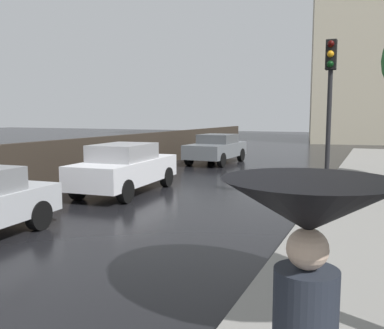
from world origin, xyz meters
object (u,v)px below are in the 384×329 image
object	(u,v)px
car_white_far_ahead	(125,168)
traffic_light	(330,90)
pedestrian_with_umbrella_near	(308,259)
car_grey_behind_camera	(216,148)

from	to	relation	value
car_white_far_ahead	traffic_light	distance (m)	6.32
car_white_far_ahead	pedestrian_with_umbrella_near	xyz separation A→B (m)	(6.76, -8.68, 0.86)
car_white_far_ahead	car_grey_behind_camera	size ratio (longest dim) A/B	1.05
pedestrian_with_umbrella_near	car_white_far_ahead	bearing A→B (deg)	139.96
car_grey_behind_camera	pedestrian_with_umbrella_near	bearing A→B (deg)	113.42
car_grey_behind_camera	pedestrian_with_umbrella_near	world-z (taller)	pedestrian_with_umbrella_near
car_grey_behind_camera	pedestrian_with_umbrella_near	distance (m)	18.68
car_white_far_ahead	pedestrian_with_umbrella_near	size ratio (longest dim) A/B	2.29
traffic_light	pedestrian_with_umbrella_near	bearing A→B (deg)	-84.56
car_white_far_ahead	traffic_light	size ratio (longest dim) A/B	1.06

